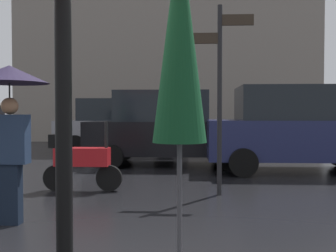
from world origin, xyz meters
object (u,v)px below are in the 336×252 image
folded_patio_umbrella_far (180,51)px  parked_car_distant (294,129)px  street_signpost (220,81)px  parked_car_right (121,125)px  parked_car_left (168,128)px  pedestrian_with_umbrella (10,99)px  parked_scooter (80,160)px

folded_patio_umbrella_far → parked_car_distant: (2.54, 6.72, -0.80)m
parked_car_distant → street_signpost: street_signpost is taller
parked_car_right → parked_car_left: bearing=120.1°
pedestrian_with_umbrella → parked_car_right: size_ratio=0.44×
parked_scooter → parked_car_left: bearing=56.4°
parked_car_distant → parked_car_right: bearing=126.8°
parked_scooter → parked_car_right: size_ratio=0.31×
parked_car_right → street_signpost: bearing=112.2°
folded_patio_umbrella_far → parked_car_right: folded_patio_umbrella_far is taller
street_signpost → parked_car_distant: bearing=55.0°
parked_car_left → pedestrian_with_umbrella: bearing=-99.4°
parked_scooter → parked_car_right: bearing=80.6°
parked_car_left → parked_car_right: size_ratio=0.98×
pedestrian_with_umbrella → parked_car_left: size_ratio=0.45×
pedestrian_with_umbrella → parked_car_distant: (4.69, 4.70, -0.54)m
folded_patio_umbrella_far → pedestrian_with_umbrella: 2.96m
folded_patio_umbrella_far → street_signpost: 3.96m
folded_patio_umbrella_far → parked_car_right: bearing=102.0°
parked_scooter → street_signpost: size_ratio=0.44×
parked_car_right → street_signpost: (2.89, -6.95, 0.96)m
folded_patio_umbrella_far → street_signpost: (0.58, 3.92, 0.12)m
parked_scooter → parked_car_right: (-0.43, 6.73, 0.41)m
pedestrian_with_umbrella → parked_car_left: (1.64, 5.78, -0.57)m
pedestrian_with_umbrella → parked_car_left: bearing=126.4°
pedestrian_with_umbrella → parked_scooter: pedestrian_with_umbrella is taller
parked_car_right → pedestrian_with_umbrella: bearing=90.7°
parked_car_distant → street_signpost: size_ratio=1.33×
parked_car_distant → folded_patio_umbrella_far: bearing=-123.5°
folded_patio_umbrella_far → pedestrian_with_umbrella: folded_patio_umbrella_far is taller
pedestrian_with_umbrella → parked_car_distant: size_ratio=0.47×
parked_car_right → parked_scooter: bearing=93.3°
pedestrian_with_umbrella → street_signpost: 3.35m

